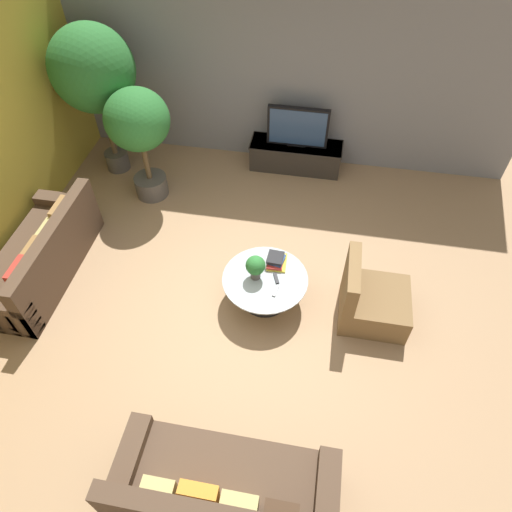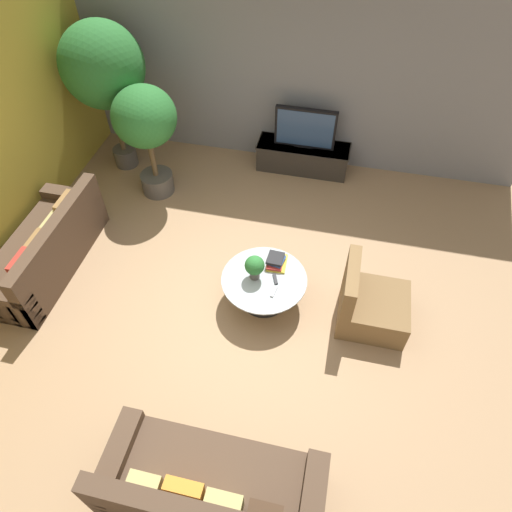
# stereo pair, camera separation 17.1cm
# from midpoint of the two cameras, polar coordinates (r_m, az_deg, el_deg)

# --- Properties ---
(ground_plane) EXTENTS (24.00, 24.00, 0.00)m
(ground_plane) POSITION_cam_midpoint_polar(r_m,az_deg,el_deg) (5.80, -1.45, -6.09)
(ground_plane) COLOR #9E7A56
(back_wall_stone) EXTENTS (7.40, 0.12, 3.00)m
(back_wall_stone) POSITION_cam_midpoint_polar(r_m,az_deg,el_deg) (7.32, 4.85, 22.13)
(back_wall_stone) COLOR slate
(back_wall_stone) RESTS_ON ground
(media_console) EXTENTS (1.48, 0.50, 0.45)m
(media_console) POSITION_cam_midpoint_polar(r_m,az_deg,el_deg) (7.66, 6.51, 12.24)
(media_console) COLOR #2D2823
(media_console) RESTS_ON ground
(television) EXTENTS (0.95, 0.13, 0.65)m
(television) POSITION_cam_midpoint_polar(r_m,az_deg,el_deg) (7.36, 6.88, 15.57)
(television) COLOR black
(television) RESTS_ON media_console
(coffee_table) EXTENTS (1.04, 1.04, 0.42)m
(coffee_table) POSITION_cam_midpoint_polar(r_m,az_deg,el_deg) (5.61, 1.89, -3.66)
(coffee_table) COLOR black
(coffee_table) RESTS_ON ground
(couch_by_wall) EXTENTS (0.84, 2.00, 0.84)m
(couch_by_wall) POSITION_cam_midpoint_polar(r_m,az_deg,el_deg) (6.56, -24.13, 0.67)
(couch_by_wall) COLOR #4C3828
(couch_by_wall) RESTS_ON ground
(couch_near_entry) EXTENTS (1.98, 0.84, 0.84)m
(couch_near_entry) POSITION_cam_midpoint_polar(r_m,az_deg,el_deg) (4.58, -4.44, -27.24)
(couch_near_entry) COLOR #4C3828
(couch_near_entry) RESTS_ON ground
(armchair_wicker) EXTENTS (0.80, 0.76, 0.86)m
(armchair_wicker) POSITION_cam_midpoint_polar(r_m,az_deg,el_deg) (5.64, 14.82, -5.96)
(armchair_wicker) COLOR brown
(armchair_wicker) RESTS_ON ground
(potted_palm_tall) EXTENTS (1.19, 1.19, 2.31)m
(potted_palm_tall) POSITION_cam_midpoint_polar(r_m,az_deg,el_deg) (7.29, -17.89, 21.44)
(potted_palm_tall) COLOR #514C47
(potted_palm_tall) RESTS_ON ground
(potted_palm_corner) EXTENTS (0.90, 0.90, 1.74)m
(potted_palm_corner) POSITION_cam_midpoint_polar(r_m,az_deg,el_deg) (6.77, -12.89, 15.75)
(potted_palm_corner) COLOR #514C47
(potted_palm_corner) RESTS_ON ground
(potted_plant_tabletop) EXTENTS (0.24, 0.24, 0.33)m
(potted_plant_tabletop) POSITION_cam_midpoint_polar(r_m,az_deg,el_deg) (5.37, 0.74, -1.31)
(potted_plant_tabletop) COLOR #514C47
(potted_plant_tabletop) RESTS_ON coffee_table
(book_stack) EXTENTS (0.25, 0.31, 0.11)m
(book_stack) POSITION_cam_midpoint_polar(r_m,az_deg,el_deg) (5.63, 3.40, -0.66)
(book_stack) COLOR gold
(book_stack) RESTS_ON coffee_table
(remote_black) EXTENTS (0.09, 0.16, 0.02)m
(remote_black) POSITION_cam_midpoint_polar(r_m,az_deg,el_deg) (5.50, 3.32, -2.90)
(remote_black) COLOR black
(remote_black) RESTS_ON coffee_table
(remote_silver) EXTENTS (0.06, 0.16, 0.02)m
(remote_silver) POSITION_cam_midpoint_polar(r_m,az_deg,el_deg) (5.38, 3.15, -4.49)
(remote_silver) COLOR gray
(remote_silver) RESTS_ON coffee_table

